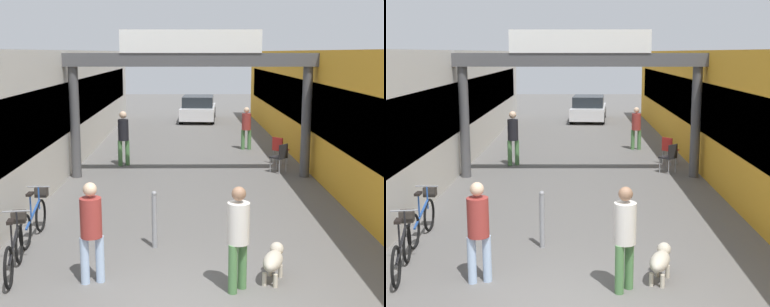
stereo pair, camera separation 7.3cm
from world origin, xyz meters
TOP-DOWN VIEW (x-y plane):
  - storefront_left at (-5.09, 11.00)m, footprint 3.00×26.00m
  - storefront_right at (5.09, 11.00)m, footprint 3.00×26.00m
  - arcade_sign_gateway at (0.00, 8.49)m, footprint 7.40×0.47m
  - pedestrian_with_dog at (0.65, 0.86)m, footprint 0.48×0.48m
  - pedestrian_companion at (-1.62, 1.18)m, footprint 0.42×0.42m
  - pedestrian_carrying_crate at (-2.15, 10.15)m, footprint 0.44×0.44m
  - pedestrian_elderly_walking at (2.12, 13.02)m, footprint 0.39×0.35m
  - dog_on_leash at (1.26, 1.25)m, footprint 0.51×0.79m
  - bicycle_black_nearest at (-2.98, 1.61)m, footprint 0.46×1.68m
  - bicycle_blue_second at (-3.12, 3.29)m, footprint 0.46×1.69m
  - bollard_post_metal at (-0.73, 2.73)m, footprint 0.10×0.10m
  - cafe_chair_black_nearer at (2.72, 9.02)m, footprint 0.57×0.57m
  - cafe_chair_red_farther at (2.91, 10.32)m, footprint 0.57×0.57m
  - parked_car_white at (0.51, 21.66)m, footprint 2.04×4.12m

SIDE VIEW (x-z plane):
  - dog_on_leash at x=1.26m, z-range 0.07..0.63m
  - bicycle_black_nearest at x=-2.98m, z-range -0.05..0.93m
  - bicycle_blue_second at x=-3.12m, z-range -0.05..0.93m
  - cafe_chair_black_nearer at x=2.72m, z-range 0.10..0.99m
  - cafe_chair_red_farther at x=2.91m, z-range 0.10..0.99m
  - bollard_post_metal at x=-0.73m, z-range 0.01..1.10m
  - parked_car_white at x=0.51m, z-range -0.02..1.31m
  - pedestrian_elderly_walking at x=2.12m, z-range 0.11..1.71m
  - pedestrian_companion at x=-1.62m, z-range 0.11..1.76m
  - pedestrian_with_dog at x=0.65m, z-range 0.12..1.77m
  - pedestrian_carrying_crate at x=-2.15m, z-range 0.13..1.90m
  - storefront_left at x=-5.09m, z-range 0.00..3.67m
  - storefront_right at x=5.09m, z-range 0.00..3.67m
  - arcade_sign_gateway at x=0.00m, z-range 0.90..5.13m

